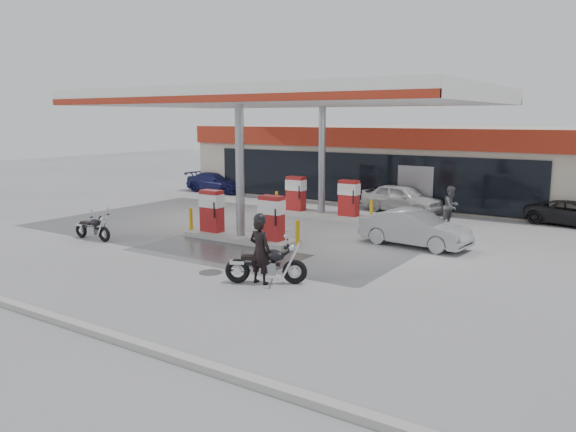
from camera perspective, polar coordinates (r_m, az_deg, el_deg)
name	(u,v)px	position (r m, az deg, el deg)	size (l,w,h in m)	color
ground	(205,251)	(19.54, -8.42, -3.49)	(90.00, 90.00, 0.00)	gray
wet_patch	(216,252)	(19.22, -7.31, -3.69)	(6.00, 3.00, 0.00)	#4C4C4F
drain_cover	(211,272)	(16.80, -7.86, -5.69)	(0.70, 0.70, 0.01)	#38383A
kerb	(10,304)	(15.24, -26.38, -8.04)	(28.00, 0.25, 0.15)	gray
store_building	(391,162)	(32.74, 10.44, 5.43)	(22.00, 8.22, 4.00)	#BEB39F
canopy	(285,98)	(22.98, -0.28, 11.87)	(16.00, 10.02, 5.51)	silver
pump_island_near	(241,221)	(20.89, -4.83, -0.55)	(5.14, 1.30, 1.78)	#9E9E99
pump_island_far	(322,201)	(25.80, 3.42, 1.49)	(5.14, 1.30, 1.78)	#9E9E99
main_motorcycle	(267,265)	(15.46, -2.11, -5.02)	(2.04, 1.31, 1.17)	black
biker_main	(260,251)	(15.38, -2.86, -3.55)	(0.67, 0.44, 1.84)	black
parked_motorcycle	(93,228)	(22.14, -19.19, -1.20)	(1.90, 0.73, 0.98)	black
sedan_white	(402,198)	(27.54, 11.48, 1.78)	(1.61, 3.99, 1.36)	silver
attendant	(451,206)	(24.45, 16.25, 0.96)	(0.82, 0.64, 1.70)	#5A5A5F
hatchback_silver	(415,228)	(20.37, 12.78, -1.24)	(1.35, 3.88, 1.28)	#95999D
parked_car_left	(217,182)	(34.66, -7.27, 3.41)	(1.66, 4.08, 1.19)	#181B52
parked_car_right	(574,213)	(26.57, 27.07, 0.26)	(1.76, 3.82, 1.06)	black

